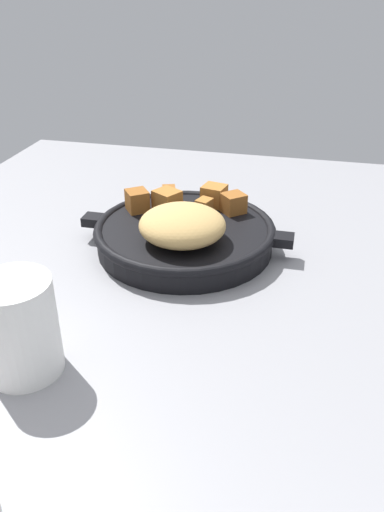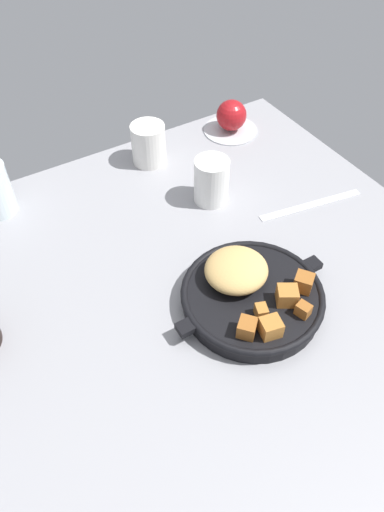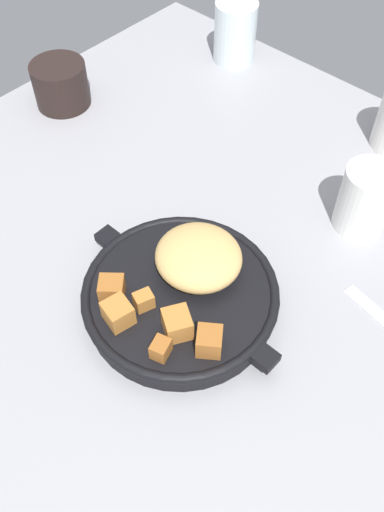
{
  "view_description": "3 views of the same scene",
  "coord_description": "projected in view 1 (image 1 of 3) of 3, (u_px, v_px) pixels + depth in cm",
  "views": [
    {
      "loc": [
        -9.65,
        50.42,
        31.69
      ],
      "look_at": [
        1.08,
        4.37,
        4.96
      ],
      "focal_mm": 36.07,
      "sensor_mm": 36.0,
      "label": 1
    },
    {
      "loc": [
        -28.59,
        -42.43,
        63.81
      ],
      "look_at": [
        -0.7,
        3.89,
        5.15
      ],
      "focal_mm": 34.25,
      "sensor_mm": 36.0,
      "label": 2
    },
    {
      "loc": [
        30.06,
        -32.12,
        56.07
      ],
      "look_at": [
        2.96,
        -2.52,
        4.76
      ],
      "focal_mm": 39.15,
      "sensor_mm": 36.0,
      "label": 3
    }
  ],
  "objects": [
    {
      "name": "white_creamer_pitcher",
      "position": [
        19.0,
        327.0,
        0.44
      ],
      "size": [
        6.76,
        6.76,
        9.17
      ],
      "primitive_type": "cylinder",
      "color": "white",
      "rests_on": "ground_plane"
    },
    {
      "name": "cast_iron_skillet",
      "position": [
        185.0,
        231.0,
        0.65
      ],
      "size": [
        27.32,
        23.02,
        7.22
      ],
      "color": "black",
      "rests_on": "ground_plane"
    },
    {
      "name": "ground_plane",
      "position": [
        209.0,
        285.0,
        0.61
      ],
      "size": [
        90.42,
        90.72,
        2.4
      ],
      "primitive_type": "cube",
      "color": "gray"
    }
  ]
}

